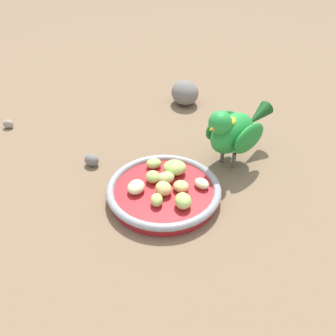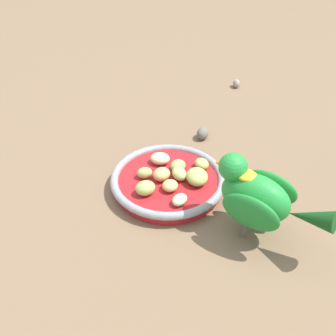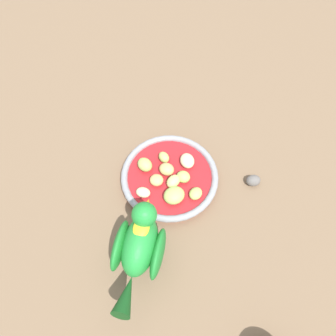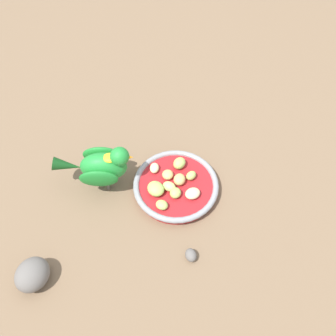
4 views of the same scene
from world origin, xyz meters
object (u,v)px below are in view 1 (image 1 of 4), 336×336
Objects in this scene: apple_piece_0 at (164,189)px; rock_large at (185,93)px; apple_piece_5 at (166,178)px; parrot at (233,130)px; apple_piece_4 at (181,187)px; pebble_1 at (92,160)px; apple_piece_1 at (151,178)px; apple_piece_6 at (183,201)px; apple_piece_7 at (175,168)px; apple_piece_9 at (154,163)px; pebble_0 at (8,124)px; apple_piece_8 at (202,183)px; feeding_bowl at (164,192)px; apple_piece_3 at (158,201)px; apple_piece_2 at (136,187)px.

apple_piece_0 is 0.36m from rock_large.
parrot is (-0.02, -0.15, 0.04)m from apple_piece_5.
apple_piece_0 is at bearing -2.73° from parrot.
apple_piece_4 reaches higher than pebble_1.
apple_piece_1 reaches higher than pebble_1.
apple_piece_7 is (0.07, -0.05, 0.00)m from apple_piece_6.
apple_piece_0 is 0.04m from apple_piece_1.
rock_large is (0.25, -0.24, 0.00)m from apple_piece_4.
apple_piece_9 reaches higher than pebble_0.
pebble_1 is (-0.06, 0.30, -0.02)m from rock_large.
parrot is (-0.03, -0.12, 0.04)m from apple_piece_7.
apple_piece_9 is at bearing 13.73° from apple_piece_8.
pebble_0 is at bearing 15.62° from apple_piece_4.
parrot is (-0.06, -0.13, 0.04)m from apple_piece_9.
feeding_bowl is 0.04m from apple_piece_3.
apple_piece_3 reaches higher than apple_piece_4.
apple_piece_7 is (-0.01, -0.08, 0.00)m from apple_piece_2.
apple_piece_8 is 0.15× the size of parrot.
apple_piece_1 is at bearing -0.97° from apple_piece_6.
rock_large reaches higher than apple_piece_9.
apple_piece_8 is at bearing -161.16° from pebble_0.
feeding_bowl is 0.35m from rock_large.
apple_piece_4 reaches higher than pebble_0.
feeding_bowl is 7.20× the size of apple_piece_1.
feeding_bowl is at bearing -5.54° from parrot.
pebble_1 is at bearing -43.33° from parrot.
apple_piece_4 is at bearing -154.31° from apple_piece_1.
apple_piece_0 is at bearing -169.70° from pebble_1.
apple_piece_7 is at bearing -16.13° from parrot.
apple_piece_1 is at bearing 134.32° from apple_piece_9.
apple_piece_2 is 1.23× the size of apple_piece_8.
apple_piece_1 is 0.79× the size of apple_piece_2.
apple_piece_0 reaches higher than apple_piece_3.
parrot is 0.48m from pebble_0.
apple_piece_1 is 0.14m from pebble_1.
apple_piece_1 reaches higher than apple_piece_3.
apple_piece_0 is 1.09× the size of apple_piece_8.
apple_piece_3 reaches higher than pebble_1.
apple_piece_3 is 0.04m from apple_piece_6.
apple_piece_2 is 0.05m from apple_piece_3.
pebble_1 is at bearing 1.60° from apple_piece_3.
pebble_1 is (0.17, 0.20, -0.06)m from parrot.
rock_large is at bearing -39.02° from apple_piece_8.
apple_piece_0 is 1.05× the size of pebble_1.
apple_piece_9 is (0.07, -0.03, -0.00)m from apple_piece_0.
apple_piece_7 reaches higher than apple_piece_9.
parrot reaches higher than rock_large.
apple_piece_6 is (-0.08, 0.00, 0.00)m from apple_piece_1.
apple_piece_1 is 0.84× the size of apple_piece_6.
apple_piece_8 is 0.38× the size of rock_large.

